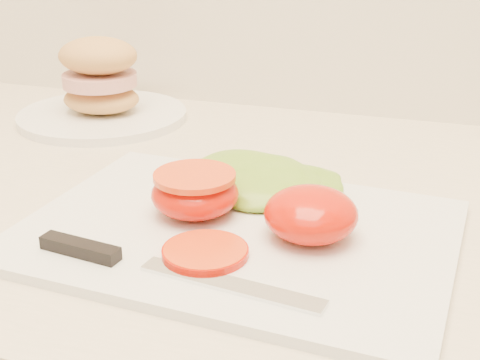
% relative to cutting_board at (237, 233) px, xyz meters
% --- Properties ---
extents(cutting_board, '(0.42, 0.32, 0.01)m').
position_rel_cutting_board_xyz_m(cutting_board, '(0.00, 0.00, 0.00)').
color(cutting_board, silver).
rests_on(cutting_board, counter).
extents(tomato_half_dome, '(0.09, 0.09, 0.05)m').
position_rel_cutting_board_xyz_m(tomato_half_dome, '(0.07, 0.00, 0.03)').
color(tomato_half_dome, red).
rests_on(tomato_half_dome, cutting_board).
extents(tomato_half_cut, '(0.09, 0.09, 0.04)m').
position_rel_cutting_board_xyz_m(tomato_half_cut, '(-0.05, 0.02, 0.03)').
color(tomato_half_cut, red).
rests_on(tomato_half_cut, cutting_board).
extents(tomato_slice_0, '(0.07, 0.07, 0.01)m').
position_rel_cutting_board_xyz_m(tomato_slice_0, '(-0.01, -0.06, 0.01)').
color(tomato_slice_0, '#F94C0B').
rests_on(tomato_slice_0, cutting_board).
extents(lettuce_leaf_0, '(0.17, 0.13, 0.03)m').
position_rel_cutting_board_xyz_m(lettuce_leaf_0, '(-0.01, 0.08, 0.02)').
color(lettuce_leaf_0, '#81AD2D').
rests_on(lettuce_leaf_0, cutting_board).
extents(lettuce_leaf_1, '(0.13, 0.13, 0.02)m').
position_rel_cutting_board_xyz_m(lettuce_leaf_1, '(0.04, 0.09, 0.02)').
color(lettuce_leaf_1, '#81AD2D').
rests_on(lettuce_leaf_1, cutting_board).
extents(knife, '(0.26, 0.04, 0.01)m').
position_rel_cutting_board_xyz_m(knife, '(-0.06, -0.09, 0.01)').
color(knife, silver).
rests_on(knife, cutting_board).
extents(sandwich_plate, '(0.24, 0.24, 0.12)m').
position_rel_cutting_board_xyz_m(sandwich_plate, '(-0.30, 0.29, 0.04)').
color(sandwich_plate, white).
rests_on(sandwich_plate, counter).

